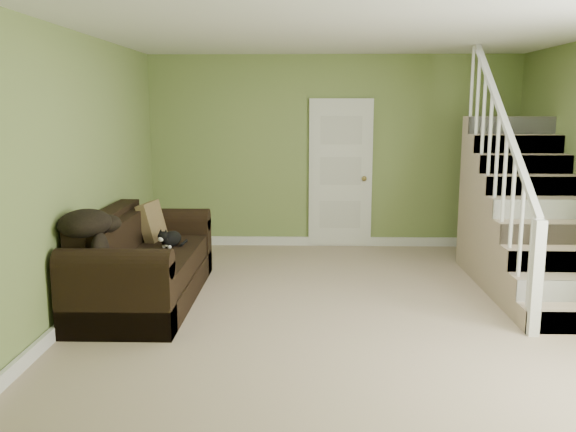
# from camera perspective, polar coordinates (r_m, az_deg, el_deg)

# --- Properties ---
(floor) EXTENTS (5.00, 5.50, 0.01)m
(floor) POSITION_cam_1_polar(r_m,az_deg,el_deg) (5.93, 5.35, -8.71)
(floor) COLOR tan
(floor) RESTS_ON ground
(ceiling) EXTENTS (5.00, 5.50, 0.01)m
(ceiling) POSITION_cam_1_polar(r_m,az_deg,el_deg) (5.65, 5.81, 17.11)
(ceiling) COLOR white
(ceiling) RESTS_ON wall_back
(wall_back) EXTENTS (5.00, 0.04, 2.60)m
(wall_back) POSITION_cam_1_polar(r_m,az_deg,el_deg) (8.37, 4.26, 5.98)
(wall_back) COLOR #79904D
(wall_back) RESTS_ON floor
(wall_front) EXTENTS (5.00, 0.04, 2.60)m
(wall_front) POSITION_cam_1_polar(r_m,az_deg,el_deg) (2.94, 9.30, -2.13)
(wall_front) COLOR #79904D
(wall_front) RESTS_ON floor
(wall_left) EXTENTS (0.04, 5.50, 2.60)m
(wall_left) POSITION_cam_1_polar(r_m,az_deg,el_deg) (6.00, -19.02, 3.76)
(wall_left) COLOR #79904D
(wall_left) RESTS_ON floor
(baseboard_back) EXTENTS (5.00, 0.04, 0.12)m
(baseboard_back) POSITION_cam_1_polar(r_m,az_deg,el_deg) (8.53, 4.16, -2.37)
(baseboard_back) COLOR white
(baseboard_back) RESTS_ON floor
(baseboard_left) EXTENTS (0.04, 5.50, 0.12)m
(baseboard_left) POSITION_cam_1_polar(r_m,az_deg,el_deg) (6.25, -18.09, -7.61)
(baseboard_left) COLOR white
(baseboard_left) RESTS_ON floor
(door) EXTENTS (0.86, 0.12, 2.02)m
(door) POSITION_cam_1_polar(r_m,az_deg,el_deg) (8.36, 4.94, 3.94)
(door) COLOR white
(door) RESTS_ON floor
(staircase) EXTENTS (1.00, 2.51, 2.82)m
(staircase) POSITION_cam_1_polar(r_m,az_deg,el_deg) (7.10, 21.19, -0.84)
(staircase) COLOR tan
(staircase) RESTS_ON floor
(sofa) EXTENTS (0.97, 2.25, 0.89)m
(sofa) POSITION_cam_1_polar(r_m,az_deg,el_deg) (6.27, -13.56, -4.65)
(sofa) COLOR black
(sofa) RESTS_ON floor
(side_table) EXTENTS (0.50, 0.50, 0.80)m
(side_table) POSITION_cam_1_polar(r_m,az_deg,el_deg) (7.23, -13.21, -3.01)
(side_table) COLOR black
(side_table) RESTS_ON floor
(cat) EXTENTS (0.26, 0.45, 0.22)m
(cat) POSITION_cam_1_polar(r_m,az_deg,el_deg) (6.42, -10.91, -2.12)
(cat) COLOR black
(cat) RESTS_ON sofa
(banana) EXTENTS (0.11, 0.20, 0.05)m
(banana) POSITION_cam_1_polar(r_m,az_deg,el_deg) (5.95, -13.03, -3.74)
(banana) COLOR yellow
(banana) RESTS_ON sofa
(throw_pillow) EXTENTS (0.26, 0.45, 0.44)m
(throw_pillow) POSITION_cam_1_polar(r_m,az_deg,el_deg) (6.82, -12.60, -0.52)
(throw_pillow) COLOR brown
(throw_pillow) RESTS_ON sofa
(throw_blanket) EXTENTS (0.48, 0.61, 0.24)m
(throw_blanket) POSITION_cam_1_polar(r_m,az_deg,el_deg) (5.56, -18.47, -0.64)
(throw_blanket) COLOR black
(throw_blanket) RESTS_ON sofa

